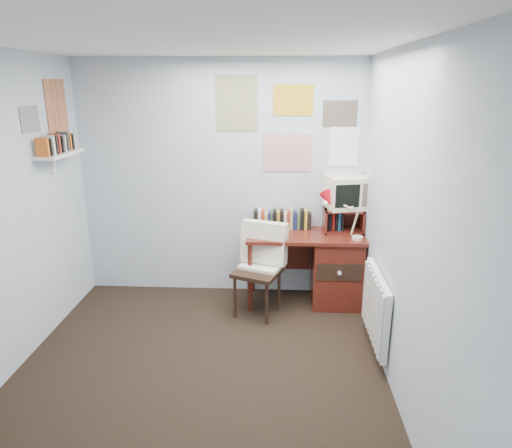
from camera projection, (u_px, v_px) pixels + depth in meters
The scene contains 14 objects.
ground at pixel (196, 385), 3.54m from camera, with size 3.50×3.50×0.00m, color black.
back_wall at pixel (221, 181), 4.84m from camera, with size 3.00×0.02×2.50m, color #B3BFCD.
right_wall at pixel (408, 235), 3.10m from camera, with size 0.02×3.50×2.50m, color #B3BFCD.
ceiling at pixel (181, 39), 2.81m from camera, with size 3.00×3.50×0.02m, color white.
desk at pixel (330, 266), 4.78m from camera, with size 1.20×0.55×0.76m.
desk_chair at pixel (257, 272), 4.51m from camera, with size 0.46×0.44×0.90m, color black.
desk_lamp at pixel (359, 220), 4.46m from camera, with size 0.28×0.24×0.41m, color red.
tv_riser at pixel (343, 220), 4.73m from camera, with size 0.40×0.30×0.25m, color maroon.
crt_tv at pixel (346, 191), 4.66m from camera, with size 0.38×0.35×0.36m, color beige.
book_row at pixel (282, 218), 4.84m from camera, with size 0.60×0.14×0.22m, color maroon.
radiator at pixel (376, 307), 3.87m from camera, with size 0.09×0.80×0.60m, color white.
wall_shelf at pixel (59, 154), 4.18m from camera, with size 0.20×0.62×0.24m, color white.
posters_back at pixel (288, 124), 4.63m from camera, with size 1.20×0.01×0.90m, color white.
posters_left at pixel (44, 111), 4.08m from camera, with size 0.01×0.70×0.60m, color white.
Camera 1 is at (0.62, -2.99, 2.23)m, focal length 32.00 mm.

